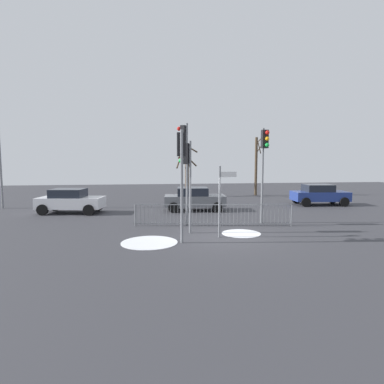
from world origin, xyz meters
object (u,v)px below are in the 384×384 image
(direction_sign_post, at_px, (221,198))
(bare_tree_centre, at_px, (257,164))
(traffic_light_mid_right, at_px, (264,154))
(traffic_light_rear_left, at_px, (184,151))
(traffic_light_foreground_right, at_px, (181,160))
(car_grey_mid, at_px, (194,199))
(car_white_near, at_px, (70,200))
(car_blue_trailing, at_px, (319,194))
(traffic_light_mid_left, at_px, (187,166))
(bare_tree_left, at_px, (187,169))

(direction_sign_post, relative_size, bare_tree_centre, 0.52)
(traffic_light_mid_right, relative_size, bare_tree_centre, 0.85)
(direction_sign_post, bearing_deg, traffic_light_rear_left, 105.57)
(traffic_light_foreground_right, distance_m, direction_sign_post, 2.35)
(traffic_light_mid_right, xyz_separation_m, car_grey_mid, (-2.87, 4.63, -2.73))
(traffic_light_rear_left, bearing_deg, bare_tree_centre, 0.43)
(car_white_near, relative_size, bare_tree_centre, 0.71)
(traffic_light_mid_right, xyz_separation_m, direction_sign_post, (-2.75, -2.59, -1.83))
(traffic_light_foreground_right, distance_m, car_blue_trailing, 14.32)
(traffic_light_mid_right, xyz_separation_m, bare_tree_centre, (3.90, 12.69, -0.66))
(traffic_light_mid_left, bearing_deg, traffic_light_rear_left, 21.03)
(car_blue_trailing, xyz_separation_m, bare_tree_centre, (-2.40, 6.72, 2.07))
(traffic_light_mid_left, xyz_separation_m, car_blue_trailing, (10.35, 7.56, -2.18))
(traffic_light_mid_right, distance_m, car_white_near, 11.72)
(traffic_light_foreground_right, distance_m, traffic_light_mid_left, 1.65)
(traffic_light_mid_right, distance_m, traffic_light_rear_left, 3.99)
(bare_tree_centre, bearing_deg, traffic_light_foreground_right, -117.75)
(car_blue_trailing, distance_m, bare_tree_left, 11.08)
(traffic_light_foreground_right, xyz_separation_m, direction_sign_post, (1.70, 0.59, -1.52))
(bare_tree_left, bearing_deg, direction_sign_post, -91.17)
(traffic_light_mid_right, bearing_deg, car_grey_mid, -66.90)
(traffic_light_mid_left, xyz_separation_m, bare_tree_centre, (7.95, 14.28, -0.11))
(bare_tree_centre, bearing_deg, car_grey_mid, -130.06)
(traffic_light_foreground_right, xyz_separation_m, car_grey_mid, (1.57, 7.81, -2.42))
(traffic_light_rear_left, xyz_separation_m, car_grey_mid, (1.12, 4.61, -2.85))
(bare_tree_centre, bearing_deg, traffic_light_rear_left, -121.92)
(car_grey_mid, xyz_separation_m, car_blue_trailing, (9.17, 1.34, 0.00))
(car_blue_trailing, height_order, bare_tree_centre, bare_tree_centre)
(car_white_near, bearing_deg, bare_tree_centre, 37.99)
(traffic_light_mid_left, height_order, car_blue_trailing, traffic_light_mid_left)
(direction_sign_post, height_order, car_grey_mid, direction_sign_post)
(traffic_light_mid_left, bearing_deg, bare_tree_left, 16.73)
(direction_sign_post, bearing_deg, traffic_light_mid_left, 132.61)
(traffic_light_rear_left, xyz_separation_m, bare_tree_centre, (7.89, 12.67, -0.78))
(traffic_light_rear_left, bearing_deg, car_white_near, 86.87)
(bare_tree_left, relative_size, bare_tree_centre, 0.84)
(traffic_light_foreground_right, xyz_separation_m, traffic_light_mid_right, (4.45, 3.18, 0.31))
(car_grey_mid, bearing_deg, bare_tree_centre, 54.17)
(car_blue_trailing, bearing_deg, traffic_light_rear_left, -145.57)
(car_grey_mid, bearing_deg, traffic_light_mid_left, -96.52)
(traffic_light_mid_left, height_order, bare_tree_centre, bare_tree_centre)
(bare_tree_centre, bearing_deg, bare_tree_left, -179.02)
(traffic_light_mid_left, distance_m, direction_sign_post, 2.09)
(car_blue_trailing, height_order, bare_tree_left, bare_tree_left)
(traffic_light_mid_right, height_order, bare_tree_centre, bare_tree_centre)
(traffic_light_rear_left, height_order, bare_tree_left, traffic_light_rear_left)
(direction_sign_post, xyz_separation_m, bare_tree_left, (0.31, 15.17, 0.76))
(traffic_light_rear_left, bearing_deg, traffic_light_mid_left, -149.83)
(car_grey_mid, xyz_separation_m, bare_tree_centre, (6.77, 8.05, 2.07))
(traffic_light_foreground_right, height_order, bare_tree_centre, bare_tree_centre)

